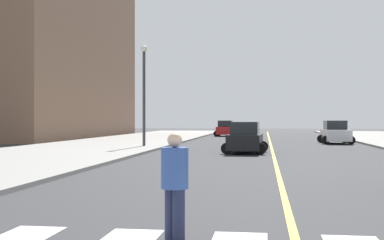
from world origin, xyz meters
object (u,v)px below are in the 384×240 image
at_px(car_white_nearest, 335,133).
at_px(car_silver_third, 245,134).
at_px(car_red_second, 226,129).
at_px(street_lamp, 144,86).
at_px(car_black_fourth, 245,139).
at_px(pedestrian_crossing, 175,182).

bearing_deg(car_white_nearest, car_silver_third, 7.04).
bearing_deg(car_red_second, street_lamp, -96.90).
distance_m(car_red_second, car_black_fourth, 30.47).
distance_m(car_white_nearest, car_silver_third, 7.40).
bearing_deg(car_white_nearest, pedestrian_crossing, 76.87).
relative_size(pedestrian_crossing, street_lamp, 0.26).
bearing_deg(pedestrian_crossing, car_silver_third, 127.94).
bearing_deg(car_black_fourth, car_silver_third, 95.01).
bearing_deg(street_lamp, car_black_fourth, -32.47).
height_order(car_red_second, car_silver_third, car_red_second).
relative_size(car_black_fourth, pedestrian_crossing, 2.36).
xyz_separation_m(car_white_nearest, pedestrian_crossing, (-7.15, -35.25, 0.09)).
distance_m(car_red_second, car_silver_third, 18.58).
relative_size(car_red_second, pedestrian_crossing, 2.35).
bearing_deg(car_red_second, car_silver_third, -79.70).
bearing_deg(car_silver_third, car_red_second, 97.45).
distance_m(car_silver_third, pedestrian_crossing, 34.13).
height_order(car_red_second, pedestrian_crossing, car_red_second).
bearing_deg(car_red_second, car_black_fourth, -82.32).
bearing_deg(car_black_fourth, pedestrian_crossing, -88.14).
xyz_separation_m(car_silver_third, street_lamp, (-6.62, -7.41, 3.43)).
distance_m(car_white_nearest, street_lamp, 16.68).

